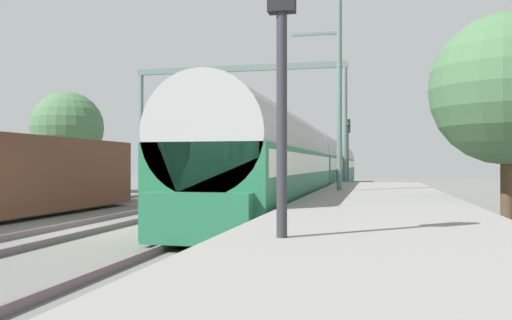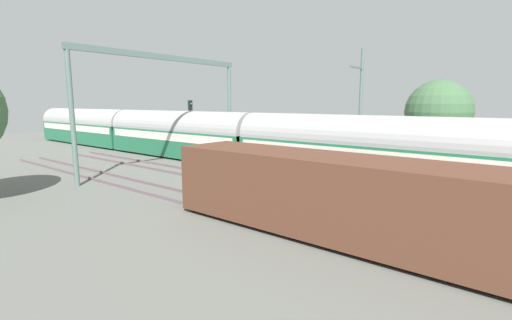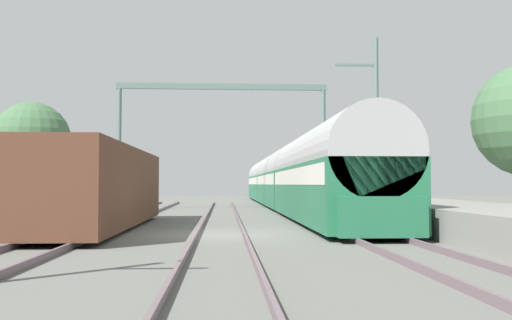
# 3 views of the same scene
# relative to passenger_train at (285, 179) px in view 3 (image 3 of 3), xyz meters

# --- Properties ---
(ground) EXTENTS (120.00, 120.00, 0.00)m
(ground) POSITION_rel_passenger_train_xyz_m (-4.35, -21.56, -1.97)
(ground) COLOR #61625C
(track_far_west) EXTENTS (1.52, 60.00, 0.16)m
(track_far_west) POSITION_rel_passenger_train_xyz_m (-8.70, -21.56, -1.89)
(track_far_west) COLOR #69565F
(track_far_west) RESTS_ON ground
(track_west) EXTENTS (1.52, 60.00, 0.16)m
(track_west) POSITION_rel_passenger_train_xyz_m (-4.35, -21.56, -1.89)
(track_west) COLOR #69565F
(track_west) RESTS_ON ground
(track_east) EXTENTS (1.52, 60.00, 0.16)m
(track_east) POSITION_rel_passenger_train_xyz_m (0.00, -21.56, -1.89)
(track_east) COLOR #69565F
(track_east) RESTS_ON ground
(platform) EXTENTS (4.40, 28.00, 0.90)m
(platform) POSITION_rel_passenger_train_xyz_m (3.82, -19.56, -1.52)
(platform) COLOR gray
(platform) RESTS_ON ground
(passenger_train) EXTENTS (2.93, 49.20, 3.82)m
(passenger_train) POSITION_rel_passenger_train_xyz_m (0.00, 0.00, 0.00)
(passenger_train) COLOR #236B47
(passenger_train) RESTS_ON ground
(freight_car) EXTENTS (2.80, 13.00, 2.70)m
(freight_car) POSITION_rel_passenger_train_xyz_m (-8.70, -19.13, -0.50)
(freight_car) COLOR #563323
(freight_car) RESTS_ON ground
(person_crossing) EXTENTS (0.46, 0.45, 1.73)m
(person_crossing) POSITION_rel_passenger_train_xyz_m (1.78, -5.11, -0.94)
(person_crossing) COLOR #252525
(person_crossing) RESTS_ON ground
(railway_signal_far) EXTENTS (0.36, 0.30, 4.88)m
(railway_signal_far) POSITION_rel_passenger_train_xyz_m (1.92, 0.56, 1.16)
(railway_signal_far) COLOR #2D2D33
(railway_signal_far) RESTS_ON ground
(catenary_gantry) EXTENTS (13.10, 0.28, 7.86)m
(catenary_gantry) POSITION_rel_passenger_train_xyz_m (-4.35, -4.18, 3.70)
(catenary_gantry) COLOR slate
(catenary_gantry) RESTS_ON ground
(catenary_pole_east_mid) EXTENTS (1.90, 0.20, 8.00)m
(catenary_pole_east_mid) POSITION_rel_passenger_train_xyz_m (2.35, -15.23, 2.18)
(catenary_pole_east_mid) COLOR slate
(catenary_pole_east_mid) RESTS_ON ground
(tree_west_background) EXTENTS (4.68, 4.68, 6.65)m
(tree_west_background) POSITION_rel_passenger_train_xyz_m (-16.05, -3.92, 2.33)
(tree_west_background) COLOR #4C3826
(tree_west_background) RESTS_ON ground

